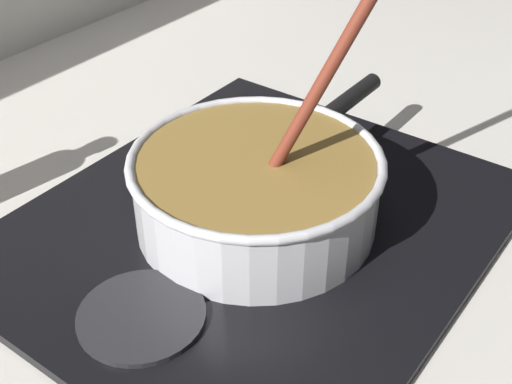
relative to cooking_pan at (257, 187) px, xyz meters
The scene contains 5 objects.
ground 0.19m from the cooking_pan, 109.90° to the right, with size 2.40×1.60×0.04m, color beige.
hob_plate 0.05m from the cooking_pan, 162.90° to the left, with size 0.56×0.48×0.01m, color black.
burner_ring 0.04m from the cooking_pan, 162.90° to the left, with size 0.17×0.17×0.01m, color #592D0C.
spare_burner 0.19m from the cooking_pan, behind, with size 0.12×0.12×0.01m, color #262628.
cooking_pan is the anchor object (origin of this frame).
Camera 1 is at (-0.43, -0.20, 0.49)m, focal length 47.74 mm.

